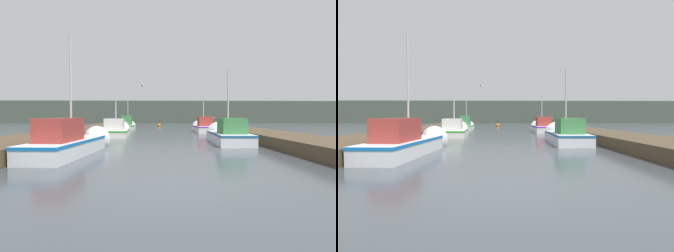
{
  "view_description": "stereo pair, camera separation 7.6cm",
  "coord_description": "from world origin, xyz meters",
  "views": [
    {
      "loc": [
        -0.34,
        -5.9,
        1.45
      ],
      "look_at": [
        0.29,
        13.06,
        0.79
      ],
      "focal_mm": 32.0,
      "sensor_mm": 36.0,
      "label": 1
    },
    {
      "loc": [
        -0.26,
        -5.91,
        1.45
      ],
      "look_at": [
        0.29,
        13.06,
        0.79
      ],
      "focal_mm": 32.0,
      "sensor_mm": 36.0,
      "label": 2
    }
  ],
  "objects": [
    {
      "name": "fishing_boat_1",
      "position": [
        3.39,
        10.2,
        0.42
      ],
      "size": [
        1.87,
        5.78,
        4.36
      ],
      "rotation": [
        0.0,
        0.0,
        -0.04
      ],
      "color": "silver",
      "rests_on": "ground_plane"
    },
    {
      "name": "dock_right",
      "position": [
        6.07,
        16.0,
        0.26
      ],
      "size": [
        2.9,
        40.0,
        0.51
      ],
      "color": "#4C3D2B",
      "rests_on": "ground_plane"
    },
    {
      "name": "fishing_boat_3",
      "position": [
        3.67,
        20.57,
        0.43
      ],
      "size": [
        1.57,
        5.04,
        3.71
      ],
      "rotation": [
        0.0,
        0.0,
        0.01
      ],
      "color": "silver",
      "rests_on": "ground_plane"
    },
    {
      "name": "fishing_boat_0",
      "position": [
        -3.59,
        5.68,
        0.44
      ],
      "size": [
        1.89,
        6.46,
        4.84
      ],
      "rotation": [
        0.0,
        0.0,
        -0.08
      ],
      "color": "silver",
      "rests_on": "ground_plane"
    },
    {
      "name": "mooring_piling_1",
      "position": [
        -4.75,
        31.23,
        0.63
      ],
      "size": [
        0.36,
        0.36,
        1.25
      ],
      "color": "#473523",
      "rests_on": "ground_plane"
    },
    {
      "name": "dock_left",
      "position": [
        -6.07,
        16.0,
        0.26
      ],
      "size": [
        2.9,
        40.0,
        0.51
      ],
      "color": "#4C3D2B",
      "rests_on": "ground_plane"
    },
    {
      "name": "distant_shore_ridge",
      "position": [
        0.0,
        60.13,
        2.19
      ],
      "size": [
        120.0,
        16.0,
        4.37
      ],
      "color": "#424C42",
      "rests_on": "ground_plane"
    },
    {
      "name": "mooring_piling_0",
      "position": [
        4.69,
        21.35,
        0.64
      ],
      "size": [
        0.33,
        0.33,
        1.26
      ],
      "color": "#473523",
      "rests_on": "ground_plane"
    },
    {
      "name": "channel_buoy",
      "position": [
        -0.2,
        33.97,
        0.15
      ],
      "size": [
        0.54,
        0.54,
        1.04
      ],
      "color": "#BF6513",
      "rests_on": "ground_plane"
    },
    {
      "name": "seagull_lead",
      "position": [
        -1.59,
        18.67,
        3.9
      ],
      "size": [
        0.3,
        0.56,
        0.12
      ],
      "rotation": [
        0.0,
        0.0,
        1.43
      ],
      "color": "white"
    },
    {
      "name": "fishing_boat_2",
      "position": [
        -3.36,
        15.9,
        0.37
      ],
      "size": [
        1.98,
        5.83,
        3.32
      ],
      "rotation": [
        0.0,
        0.0,
        0.04
      ],
      "color": "silver",
      "rests_on": "ground_plane"
    },
    {
      "name": "fishing_boat_4",
      "position": [
        -3.56,
        26.26,
        0.42
      ],
      "size": [
        1.35,
        5.44,
        3.67
      ],
      "rotation": [
        0.0,
        0.0,
        -0.0
      ],
      "color": "silver",
      "rests_on": "ground_plane"
    },
    {
      "name": "ground_plane",
      "position": [
        0.0,
        0.0,
        0.0
      ],
      "size": [
        200.0,
        200.0,
        0.0
      ],
      "color": "#3D4449"
    },
    {
      "name": "mooring_piling_2",
      "position": [
        -4.52,
        18.22,
        0.58
      ],
      "size": [
        0.29,
        0.29,
        1.14
      ],
      "color": "#473523",
      "rests_on": "ground_plane"
    }
  ]
}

